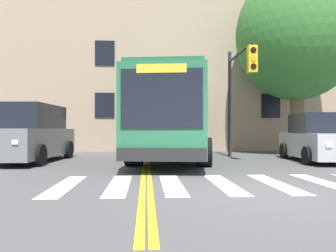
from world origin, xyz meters
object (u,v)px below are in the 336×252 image
car_grey_near_lane (32,135)px  street_tree_curbside_large (297,34)px  car_silver_far_lane (318,140)px  city_bus (175,118)px  traffic_light_overhead (239,82)px

car_grey_near_lane → street_tree_curbside_large: street_tree_curbside_large is taller
street_tree_curbside_large → car_silver_far_lane: bearing=-103.8°
car_silver_far_lane → street_tree_curbside_large: street_tree_curbside_large is taller
city_bus → car_silver_far_lane: (5.39, -2.53, -0.93)m
car_grey_near_lane → street_tree_curbside_large: 13.43m
street_tree_curbside_large → car_grey_near_lane: bearing=-166.2°
car_silver_far_lane → traffic_light_overhead: bearing=155.6°
city_bus → car_grey_near_lane: size_ratio=2.46×
city_bus → traffic_light_overhead: traffic_light_overhead is taller
street_tree_curbside_large → traffic_light_overhead: bearing=-147.4°
car_grey_near_lane → traffic_light_overhead: 8.71m
city_bus → car_silver_far_lane: bearing=-25.1°
car_grey_near_lane → car_silver_far_lane: (11.19, -0.66, -0.20)m
traffic_light_overhead → street_tree_curbside_large: size_ratio=0.52×
car_silver_far_lane → street_tree_curbside_large: size_ratio=0.47×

